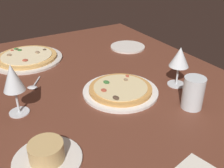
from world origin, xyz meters
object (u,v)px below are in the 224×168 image
object	(u,v)px
wine_glass_far	(13,80)
water_glass	(193,94)
pizza_main	(120,90)
pizza_side	(27,58)
side_plate	(128,47)
ramekin_on_saucer	(47,155)
spoon	(34,86)
wine_glass_near	(180,58)

from	to	relation	value
wine_glass_far	water_glass	xyz separation A→B (cm)	(-27.06, -52.60, -7.50)
pizza_main	pizza_side	world-z (taller)	same
pizza_main	pizza_side	xyz separation A→B (cm)	(49.66, 22.33, 0.01)
side_plate	pizza_side	bearing A→B (deg)	77.68
ramekin_on_saucer	spoon	xyz separation A→B (cm)	(41.65, -8.22, -1.72)
wine_glass_far	spoon	size ratio (longest dim) A/B	1.77
pizza_main	ramekin_on_saucer	distance (cm)	41.04
pizza_main	wine_glass_near	xyz separation A→B (cm)	(-6.24, -22.74, 10.34)
wine_glass_far	spoon	world-z (taller)	wine_glass_far
side_plate	spoon	size ratio (longest dim) A/B	1.82
wine_glass_near	spoon	world-z (taller)	wine_glass_near
pizza_main	side_plate	distance (cm)	48.15
pizza_side	wine_glass_near	world-z (taller)	wine_glass_near
pizza_main	wine_glass_far	world-z (taller)	wine_glass_far
pizza_main	wine_glass_near	world-z (taller)	wine_glass_near
pizza_main	wine_glass_near	size ratio (longest dim) A/B	1.80
ramekin_on_saucer	wine_glass_near	bearing A→B (deg)	-76.44
ramekin_on_saucer	wine_glass_near	xyz separation A→B (cm)	(14.08, -58.38, 9.32)
spoon	pizza_side	bearing A→B (deg)	-10.18
pizza_side	water_glass	world-z (taller)	water_glass
pizza_main	water_glass	world-z (taller)	water_glass
pizza_main	pizza_side	size ratio (longest dim) A/B	0.86
ramekin_on_saucer	pizza_main	bearing A→B (deg)	-60.31
ramekin_on_saucer	side_plate	distance (cm)	87.36
pizza_main	pizza_side	distance (cm)	54.45
pizza_side	water_glass	xyz separation A→B (cm)	(-70.68, -38.28, 4.03)
wine_glass_far	spoon	bearing A→B (deg)	-31.13
ramekin_on_saucer	wine_glass_far	xyz separation A→B (cm)	(26.37, 1.01, 10.52)
side_plate	water_glass	bearing A→B (deg)	167.66
wine_glass_near	water_glass	size ratio (longest dim) A/B	1.40
wine_glass_far	ramekin_on_saucer	bearing A→B (deg)	-177.82
spoon	wine_glass_far	bearing A→B (deg)	148.87
water_glass	spoon	bearing A→B (deg)	45.68
ramekin_on_saucer	water_glass	size ratio (longest dim) A/B	1.61
pizza_main	water_glass	distance (cm)	26.70
pizza_side	ramekin_on_saucer	xyz separation A→B (cm)	(-69.99, 13.31, 1.02)
water_glass	spoon	xyz separation A→B (cm)	(42.35, 43.37, -4.74)
wine_glass_near	side_plate	distance (cm)	46.46
wine_glass_far	side_plate	size ratio (longest dim) A/B	0.97
pizza_main	ramekin_on_saucer	bearing A→B (deg)	119.69
pizza_main	side_plate	size ratio (longest dim) A/B	1.56
pizza_main	water_glass	bearing A→B (deg)	-142.80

